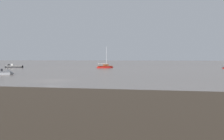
# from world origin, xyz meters

# --- Properties ---
(ground_plane) EXTENTS (800.00, 800.00, 0.00)m
(ground_plane) POSITION_xyz_m (0.00, 0.00, 0.00)
(ground_plane) COLOR gray
(sailboat_moored_0) EXTENTS (5.83, 6.38, 7.41)m
(sailboat_moored_0) POSITION_xyz_m (-8.22, 58.64, 0.32)
(sailboat_moored_0) COLOR red
(sailboat_moored_0) RESTS_ON ground
(motorboat_moored_1) EXTENTS (6.49, 3.65, 2.11)m
(motorboat_moored_1) POSITION_xyz_m (-39.53, 53.39, 0.29)
(motorboat_moored_1) COLOR black
(motorboat_moored_1) RESTS_ON ground
(motorboat_moored_2) EXTENTS (5.58, 4.47, 1.86)m
(motorboat_moored_2) POSITION_xyz_m (-16.57, 12.36, 0.26)
(motorboat_moored_2) COLOR gray
(motorboat_moored_2) RESTS_ON ground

